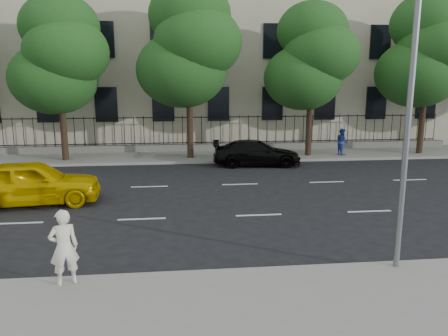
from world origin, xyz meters
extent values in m
plane|color=black|center=(0.00, 0.00, 0.00)|extent=(120.00, 120.00, 0.00)
cube|color=gray|center=(0.00, -4.00, 0.07)|extent=(60.00, 4.00, 0.15)
cube|color=gray|center=(0.00, 14.00, 0.07)|extent=(60.00, 4.00, 0.15)
cube|color=beige|center=(0.00, 23.00, 9.00)|extent=(34.00, 12.00, 18.00)
cube|color=slate|center=(0.00, 15.70, 0.35)|extent=(30.00, 0.50, 0.40)
cube|color=black|center=(0.00, 15.70, 0.65)|extent=(28.80, 0.05, 0.05)
cube|color=black|center=(0.00, 15.70, 2.25)|extent=(28.80, 0.05, 0.05)
cylinder|color=slate|center=(2.50, -2.30, 4.15)|extent=(0.14, 0.14, 8.00)
cylinder|color=#382619|center=(-9.00, 13.20, 1.64)|extent=(0.36, 0.36, 2.97)
ellipsoid|color=#264C19|center=(-9.40, 13.50, 4.62)|extent=(4.75, 4.75, 3.90)
ellipsoid|color=#264C19|center=(-8.50, 13.00, 6.00)|extent=(4.50, 4.50, 3.70)
ellipsoid|color=#264C19|center=(-8.90, 13.60, 7.38)|extent=(4.25, 4.25, 3.50)
cylinder|color=#382619|center=(-2.00, 13.20, 1.81)|extent=(0.36, 0.36, 3.32)
ellipsoid|color=#264C19|center=(-2.40, 13.50, 5.09)|extent=(5.13, 5.13, 4.21)
ellipsoid|color=#264C19|center=(-1.50, 13.00, 6.58)|extent=(4.86, 4.86, 4.00)
ellipsoid|color=#264C19|center=(-1.90, 13.60, 8.06)|extent=(4.59, 4.59, 3.78)
cylinder|color=#382619|center=(5.00, 13.20, 1.69)|extent=(0.36, 0.36, 3.08)
ellipsoid|color=#264C19|center=(4.60, 13.50, 4.67)|extent=(4.56, 4.56, 3.74)
ellipsoid|color=#264C19|center=(5.50, 13.00, 5.99)|extent=(4.32, 4.32, 3.55)
ellipsoid|color=#264C19|center=(5.10, 13.60, 7.31)|extent=(4.08, 4.08, 3.36)
cylinder|color=#382619|center=(12.00, 13.20, 1.76)|extent=(0.36, 0.36, 3.22)
ellipsoid|color=#264C19|center=(11.60, 13.50, 4.93)|extent=(4.94, 4.94, 4.06)
ellipsoid|color=#264C19|center=(12.50, 13.00, 6.36)|extent=(4.68, 4.68, 3.85)
ellipsoid|color=#264C19|center=(12.10, 13.60, 7.79)|extent=(4.42, 4.42, 3.64)
imported|color=#D8B000|center=(-8.18, 4.73, 0.84)|extent=(5.13, 2.56, 1.68)
imported|color=black|center=(1.52, 11.19, 0.69)|extent=(4.88, 2.33, 1.37)
imported|color=white|center=(-5.28, -2.40, 1.01)|extent=(0.74, 0.63, 1.73)
imported|color=navy|center=(7.02, 13.12, 0.94)|extent=(0.72, 0.86, 1.59)
camera|label=1|loc=(-2.76, -11.75, 4.65)|focal=35.00mm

